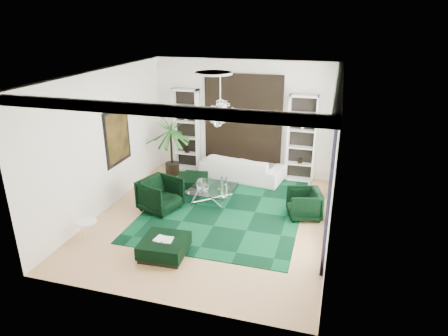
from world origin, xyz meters
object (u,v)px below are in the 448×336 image
(armchair_left, at_px, (160,195))
(side_table, at_px, (88,230))
(palm, at_px, (171,139))
(coffee_table, at_px, (212,194))
(sofa, at_px, (242,167))
(armchair_right, at_px, (304,204))
(ottoman_front, at_px, (164,247))
(ottoman_side, at_px, (193,183))

(armchair_left, bearing_deg, side_table, 169.42)
(armchair_left, relative_size, palm, 0.39)
(armchair_left, xyz_separation_m, palm, (-0.71, 2.50, 0.82))
(coffee_table, distance_m, palm, 2.71)
(armchair_left, relative_size, side_table, 2.07)
(sofa, relative_size, armchair_left, 2.67)
(armchair_right, relative_size, ottoman_front, 0.87)
(armchair_right, xyz_separation_m, coffee_table, (-2.65, 0.25, -0.18))
(armchair_left, xyz_separation_m, ottoman_side, (0.37, 1.57, -0.25))
(side_table, xyz_separation_m, palm, (0.33, 4.42, 1.04))
(side_table, bearing_deg, armchair_left, 61.53)
(coffee_table, bearing_deg, side_table, -128.56)
(ottoman_side, height_order, ottoman_front, ottoman_side)
(coffee_table, height_order, side_table, side_table)
(armchair_left, relative_size, coffee_table, 0.81)
(palm, bearing_deg, side_table, -94.31)
(armchair_right, height_order, ottoman_front, armchair_right)
(coffee_table, distance_m, side_table, 3.60)
(ottoman_front, distance_m, side_table, 2.06)
(armchair_left, distance_m, ottoman_side, 1.63)
(sofa, height_order, ottoman_front, sofa)
(armchair_right, distance_m, ottoman_side, 3.61)
(ottoman_side, bearing_deg, sofa, 44.66)
(armchair_right, relative_size, side_table, 1.78)
(armchair_left, distance_m, side_table, 2.20)
(side_table, bearing_deg, ottoman_side, 68.00)
(sofa, distance_m, side_table, 5.43)
(coffee_table, bearing_deg, ottoman_side, 141.20)
(coffee_table, relative_size, ottoman_front, 1.25)
(sofa, distance_m, armchair_right, 3.11)
(armchair_left, xyz_separation_m, side_table, (-1.04, -1.92, -0.22))
(sofa, xyz_separation_m, armchair_right, (2.23, -2.17, 0.00))
(ottoman_side, bearing_deg, armchair_left, -103.21)
(armchair_right, xyz_separation_m, palm, (-4.56, 1.85, 0.88))
(ottoman_side, distance_m, side_table, 3.76)
(ottoman_side, xyz_separation_m, side_table, (-1.41, -3.49, 0.03))
(ottoman_front, bearing_deg, coffee_table, 86.27)
(coffee_table, distance_m, ottoman_side, 1.07)
(ottoman_side, relative_size, ottoman_front, 0.93)
(armchair_right, distance_m, coffee_table, 2.66)
(sofa, relative_size, palm, 1.04)
(armchair_left, bearing_deg, armchair_right, -62.62)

